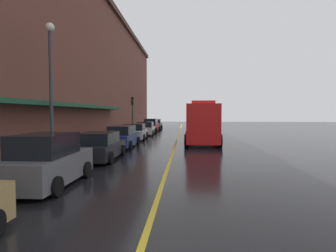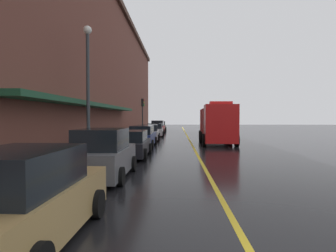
{
  "view_description": "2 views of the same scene",
  "coord_description": "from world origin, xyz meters",
  "px_view_note": "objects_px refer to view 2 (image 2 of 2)",
  "views": [
    {
      "loc": [
        0.84,
        -3.03,
        2.58
      ],
      "look_at": [
        -0.4,
        16.48,
        1.67
      ],
      "focal_mm": 29.79,
      "sensor_mm": 36.0,
      "label": 1
    },
    {
      "loc": [
        -1.25,
        -4.02,
        2.3
      ],
      "look_at": [
        -2.19,
        25.7,
        1.35
      ],
      "focal_mm": 29.96,
      "sensor_mm": 36.0,
      "label": 2
    }
  ],
  "objects_px": {
    "parked_car_3": "(142,137)",
    "parked_car_5": "(155,130)",
    "parked_car_6": "(158,127)",
    "parking_meter_2": "(104,139)",
    "parked_car_7": "(160,126)",
    "parking_meter_1": "(139,129)",
    "traffic_light_near": "(143,110)",
    "street_lamp_left": "(88,77)",
    "parked_car_0": "(24,200)",
    "parked_car_1": "(103,155)",
    "parked_car_2": "(131,144)",
    "fire_truck": "(217,124)",
    "parking_meter_0": "(137,129)",
    "parked_car_4": "(149,133)"
  },
  "relations": [
    {
      "from": "parked_car_3",
      "to": "parked_car_7",
      "type": "relative_size",
      "value": 1.0
    },
    {
      "from": "traffic_light_near",
      "to": "parked_car_5",
      "type": "bearing_deg",
      "value": 30.06
    },
    {
      "from": "street_lamp_left",
      "to": "parked_car_6",
      "type": "bearing_deg",
      "value": 85.23
    },
    {
      "from": "fire_truck",
      "to": "street_lamp_left",
      "type": "height_order",
      "value": "street_lamp_left"
    },
    {
      "from": "parked_car_3",
      "to": "parked_car_1",
      "type": "bearing_deg",
      "value": -179.86
    },
    {
      "from": "parked_car_1",
      "to": "fire_truck",
      "type": "xyz_separation_m",
      "value": [
        6.26,
        14.11,
        0.8
      ]
    },
    {
      "from": "parked_car_4",
      "to": "fire_truck",
      "type": "bearing_deg",
      "value": -119.48
    },
    {
      "from": "parked_car_4",
      "to": "parking_meter_1",
      "type": "bearing_deg",
      "value": 30.11
    },
    {
      "from": "parked_car_4",
      "to": "parking_meter_0",
      "type": "distance_m",
      "value": 1.52
    },
    {
      "from": "parked_car_7",
      "to": "fire_truck",
      "type": "xyz_separation_m",
      "value": [
        6.19,
        -21.22,
        0.9
      ]
    },
    {
      "from": "parked_car_7",
      "to": "parking_meter_2",
      "type": "bearing_deg",
      "value": 175.65
    },
    {
      "from": "parked_car_1",
      "to": "parking_meter_0",
      "type": "relative_size",
      "value": 3.14
    },
    {
      "from": "parked_car_7",
      "to": "street_lamp_left",
      "type": "relative_size",
      "value": 0.71
    },
    {
      "from": "parked_car_2",
      "to": "traffic_light_near",
      "type": "bearing_deg",
      "value": 4.23
    },
    {
      "from": "parked_car_0",
      "to": "parked_car_1",
      "type": "bearing_deg",
      "value": 1.19
    },
    {
      "from": "parked_car_5",
      "to": "fire_truck",
      "type": "xyz_separation_m",
      "value": [
        6.12,
        -9.14,
        0.93
      ]
    },
    {
      "from": "parked_car_2",
      "to": "fire_truck",
      "type": "bearing_deg",
      "value": -36.4
    },
    {
      "from": "parked_car_2",
      "to": "parking_meter_0",
      "type": "relative_size",
      "value": 3.51
    },
    {
      "from": "parked_car_3",
      "to": "parked_car_5",
      "type": "height_order",
      "value": "parked_car_3"
    },
    {
      "from": "parked_car_0",
      "to": "parked_car_5",
      "type": "height_order",
      "value": "parked_car_0"
    },
    {
      "from": "parked_car_3",
      "to": "fire_truck",
      "type": "relative_size",
      "value": 0.64
    },
    {
      "from": "parked_car_4",
      "to": "parked_car_6",
      "type": "xyz_separation_m",
      "value": [
        0.1,
        11.5,
        0.11
      ]
    },
    {
      "from": "parked_car_1",
      "to": "parked_car_2",
      "type": "height_order",
      "value": "parked_car_1"
    },
    {
      "from": "parked_car_6",
      "to": "parking_meter_1",
      "type": "height_order",
      "value": "parked_car_6"
    },
    {
      "from": "parked_car_4",
      "to": "parking_meter_1",
      "type": "height_order",
      "value": "parked_car_4"
    },
    {
      "from": "parked_car_0",
      "to": "parked_car_2",
      "type": "xyz_separation_m",
      "value": [
        0.06,
        11.21,
        -0.09
      ]
    },
    {
      "from": "traffic_light_near",
      "to": "parked_car_3",
      "type": "bearing_deg",
      "value": -83.06
    },
    {
      "from": "street_lamp_left",
      "to": "parked_car_0",
      "type": "bearing_deg",
      "value": -78.67
    },
    {
      "from": "parked_car_6",
      "to": "traffic_light_near",
      "type": "bearing_deg",
      "value": 169.18
    },
    {
      "from": "parked_car_4",
      "to": "parked_car_7",
      "type": "height_order",
      "value": "parked_car_7"
    },
    {
      "from": "fire_truck",
      "to": "parking_meter_2",
      "type": "distance_m",
      "value": 11.69
    },
    {
      "from": "parked_car_1",
      "to": "parking_meter_2",
      "type": "relative_size",
      "value": 3.14
    },
    {
      "from": "parked_car_6",
      "to": "parking_meter_0",
      "type": "relative_size",
      "value": 3.55
    },
    {
      "from": "parked_car_0",
      "to": "parking_meter_1",
      "type": "height_order",
      "value": "parked_car_0"
    },
    {
      "from": "parking_meter_0",
      "to": "street_lamp_left",
      "type": "height_order",
      "value": "street_lamp_left"
    },
    {
      "from": "parked_car_4",
      "to": "street_lamp_left",
      "type": "height_order",
      "value": "street_lamp_left"
    },
    {
      "from": "parked_car_1",
      "to": "parked_car_6",
      "type": "relative_size",
      "value": 0.88
    },
    {
      "from": "parked_car_5",
      "to": "parked_car_6",
      "type": "height_order",
      "value": "parked_car_6"
    },
    {
      "from": "parked_car_0",
      "to": "street_lamp_left",
      "type": "distance_m",
      "value": 10.65
    },
    {
      "from": "parked_car_7",
      "to": "parking_meter_1",
      "type": "xyz_separation_m",
      "value": [
        -1.4,
        -15.83,
        0.3
      ]
    },
    {
      "from": "parked_car_2",
      "to": "street_lamp_left",
      "type": "bearing_deg",
      "value": 123.62
    },
    {
      "from": "parked_car_5",
      "to": "street_lamp_left",
      "type": "bearing_deg",
      "value": 172.16
    },
    {
      "from": "parked_car_1",
      "to": "street_lamp_left",
      "type": "height_order",
      "value": "street_lamp_left"
    },
    {
      "from": "parked_car_6",
      "to": "parking_meter_2",
      "type": "distance_m",
      "value": 23.66
    },
    {
      "from": "parked_car_3",
      "to": "parked_car_5",
      "type": "xyz_separation_m",
      "value": [
        0.06,
        11.84,
        -0.03
      ]
    },
    {
      "from": "parked_car_0",
      "to": "parking_meter_0",
      "type": "height_order",
      "value": "parked_car_0"
    },
    {
      "from": "parking_meter_0",
      "to": "parked_car_4",
      "type": "bearing_deg",
      "value": -24.23
    },
    {
      "from": "parked_car_1",
      "to": "parking_meter_2",
      "type": "distance_m",
      "value": 5.4
    },
    {
      "from": "parked_car_1",
      "to": "parked_car_3",
      "type": "height_order",
      "value": "parked_car_1"
    },
    {
      "from": "parked_car_0",
      "to": "parked_car_6",
      "type": "distance_m",
      "value": 34.41
    }
  ]
}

